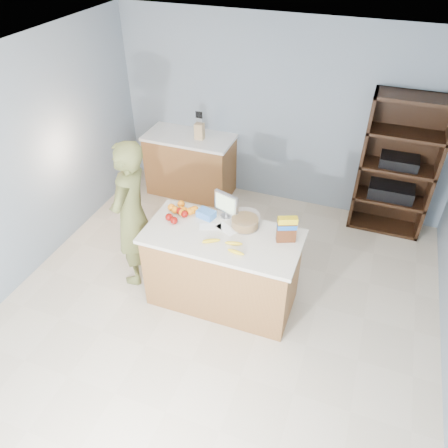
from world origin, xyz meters
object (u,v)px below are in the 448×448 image
(shelving_unit, at_px, (397,168))
(cereal_box, at_px, (287,228))
(person, at_px, (132,215))
(tv, at_px, (226,204))
(counter_peninsula, at_px, (222,271))

(shelving_unit, height_order, cereal_box, shelving_unit)
(person, xyz_separation_m, cereal_box, (1.64, 0.09, 0.21))
(tv, relative_size, cereal_box, 1.02)
(shelving_unit, relative_size, cereal_box, 6.52)
(counter_peninsula, bearing_deg, tv, 103.00)
(counter_peninsula, distance_m, tv, 0.71)
(counter_peninsula, distance_m, cereal_box, 0.89)
(shelving_unit, xyz_separation_m, tv, (-1.62, -1.75, 0.19))
(shelving_unit, relative_size, person, 1.05)
(person, height_order, tv, person)
(counter_peninsula, relative_size, cereal_box, 5.65)
(counter_peninsula, height_order, person, person)
(counter_peninsula, height_order, shelving_unit, shelving_unit)
(person, xyz_separation_m, tv, (0.97, 0.26, 0.21))
(counter_peninsula, xyz_separation_m, tv, (-0.07, 0.30, 0.64))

